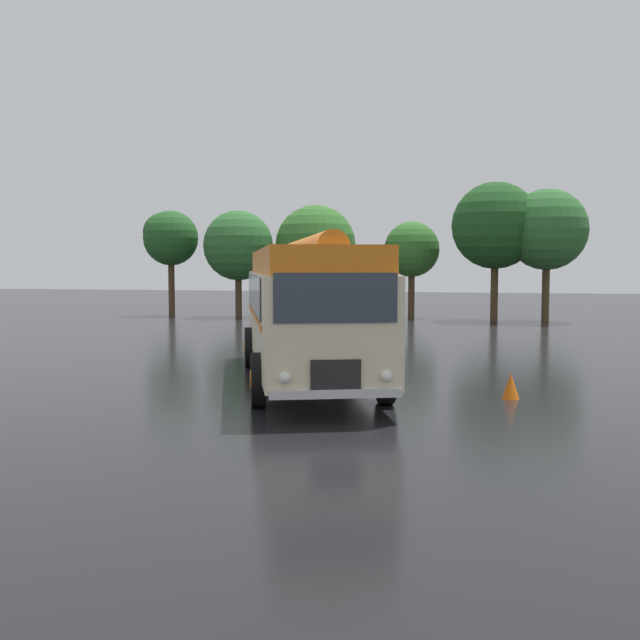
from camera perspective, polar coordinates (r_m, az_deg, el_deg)
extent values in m
plane|color=black|center=(18.20, -1.05, -4.77)|extent=(120.00, 120.00, 0.00)
cube|color=beige|center=(18.13, -1.03, 0.29)|extent=(5.68, 10.26, 2.10)
cube|color=orange|center=(18.09, -1.03, 4.49)|extent=(5.42, 10.01, 0.56)
cylinder|color=orange|center=(18.09, -1.03, 5.32)|extent=(3.72, 9.16, 0.60)
cube|color=#2D3842|center=(18.57, 2.76, 2.14)|extent=(2.69, 7.56, 0.84)
cube|color=#2D3842|center=(18.32, -5.07, 2.10)|extent=(2.69, 7.56, 0.84)
cube|color=orange|center=(18.50, 2.80, 0.45)|extent=(2.75, 7.74, 0.12)
cube|color=orange|center=(18.25, -5.04, 0.39)|extent=(2.75, 7.74, 0.12)
cube|color=#2D3842|center=(13.13, 1.21, 1.70)|extent=(2.09, 0.76, 0.88)
cube|color=black|center=(13.25, 1.21, -4.23)|extent=(0.87, 0.36, 0.56)
cube|color=silver|center=(13.29, 1.22, -5.65)|extent=(2.27, 0.88, 0.16)
sphere|color=white|center=(13.40, 5.03, -4.28)|extent=(0.22, 0.22, 0.22)
sphere|color=white|center=(13.15, -2.68, -4.43)|extent=(0.22, 0.22, 0.22)
cylinder|color=black|center=(15.40, 5.00, -4.37)|extent=(0.63, 1.13, 1.10)
cylinder|color=orange|center=(15.40, 5.00, -4.37)|extent=(0.43, 0.47, 0.39)
cylinder|color=black|center=(15.08, -4.74, -4.55)|extent=(0.63, 1.13, 1.10)
cylinder|color=orange|center=(15.08, -4.74, -4.55)|extent=(0.43, 0.47, 0.39)
cylinder|color=black|center=(21.26, 1.67, -1.97)|extent=(0.63, 1.13, 1.10)
cylinder|color=orange|center=(21.26, 1.67, -1.97)|extent=(0.43, 0.47, 0.39)
cylinder|color=black|center=(21.03, -5.36, -2.05)|extent=(0.63, 1.13, 1.10)
cylinder|color=orange|center=(21.03, -5.36, -2.05)|extent=(0.43, 0.47, 0.39)
cube|color=#B7BABF|center=(32.20, -0.42, 0.37)|extent=(2.10, 4.34, 0.70)
cube|color=#B7BABF|center=(32.30, -0.33, 1.57)|extent=(1.70, 2.32, 0.64)
cube|color=#2D3842|center=(32.07, 0.95, 1.55)|extent=(0.21, 1.93, 0.50)
cube|color=#2D3842|center=(32.55, -1.60, 1.59)|extent=(0.21, 1.93, 0.50)
cylinder|color=black|center=(30.72, 0.37, -0.47)|extent=(0.26, 0.66, 0.64)
cylinder|color=black|center=(31.30, -2.70, -0.39)|extent=(0.26, 0.66, 0.64)
cylinder|color=black|center=(33.20, 1.74, -0.12)|extent=(0.26, 0.66, 0.64)
cylinder|color=black|center=(33.74, -1.13, -0.05)|extent=(0.26, 0.66, 0.64)
cube|color=#B7BABF|center=(31.76, 4.03, 0.30)|extent=(1.93, 4.29, 0.70)
cube|color=#B7BABF|center=(31.87, 4.07, 1.52)|extent=(1.61, 2.26, 0.64)
cube|color=#2D3842|center=(31.81, 5.43, 1.51)|extent=(0.13, 1.93, 0.50)
cube|color=#2D3842|center=(31.95, 2.71, 1.54)|extent=(0.13, 1.93, 0.50)
cylinder|color=black|center=(30.42, 5.45, -0.54)|extent=(0.24, 0.65, 0.64)
cylinder|color=black|center=(30.59, 2.16, -0.50)|extent=(0.24, 0.65, 0.64)
cylinder|color=black|center=(33.01, 5.76, -0.17)|extent=(0.24, 0.65, 0.64)
cylinder|color=black|center=(33.17, 2.73, -0.13)|extent=(0.24, 0.65, 0.64)
cylinder|color=#4C3823|center=(42.48, -11.24, 2.47)|extent=(0.35, 0.35, 3.17)
sphere|color=#235623|center=(42.49, -11.30, 6.14)|extent=(3.04, 3.04, 3.04)
sphere|color=#235623|center=(42.64, -11.85, 6.53)|extent=(2.24, 2.24, 2.24)
cylinder|color=#4C3823|center=(40.87, -6.23, 1.96)|extent=(0.36, 0.36, 2.46)
sphere|color=#2D662D|center=(40.85, -6.26, 5.67)|extent=(3.78, 3.78, 3.78)
sphere|color=#2D662D|center=(41.20, -6.81, 5.26)|extent=(2.30, 2.30, 2.30)
cylinder|color=#4C3823|center=(40.56, -0.33, 1.81)|extent=(0.37, 0.37, 2.25)
sphere|color=#336B28|center=(40.54, -0.34, 5.70)|extent=(4.35, 4.35, 4.35)
sphere|color=#336B28|center=(40.90, -1.01, 5.82)|extent=(3.21, 3.21, 3.21)
cylinder|color=#4C3823|center=(40.22, 6.97, 1.98)|extent=(0.35, 0.35, 2.55)
sphere|color=#336B28|center=(40.19, 7.00, 5.37)|extent=(2.94, 2.94, 2.94)
sphere|color=#336B28|center=(39.80, 7.11, 5.32)|extent=(1.92, 1.92, 1.92)
cylinder|color=#4C3823|center=(38.91, 13.14, 2.28)|extent=(0.37, 0.37, 3.17)
sphere|color=#1E4C1E|center=(38.94, 13.22, 7.02)|extent=(4.37, 4.37, 4.37)
sphere|color=#1E4C1E|center=(38.85, 13.27, 6.76)|extent=(2.61, 2.61, 2.61)
cylinder|color=#4C3823|center=(38.89, 16.81, 2.14)|extent=(0.37, 0.37, 3.08)
sphere|color=#2D662D|center=(38.91, 16.91, 6.62)|extent=(4.02, 4.02, 4.02)
sphere|color=#2D662D|center=(39.28, 17.48, 7.14)|extent=(2.39, 2.39, 2.39)
cone|color=orange|center=(16.46, 14.34, -4.90)|extent=(0.36, 0.36, 0.55)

